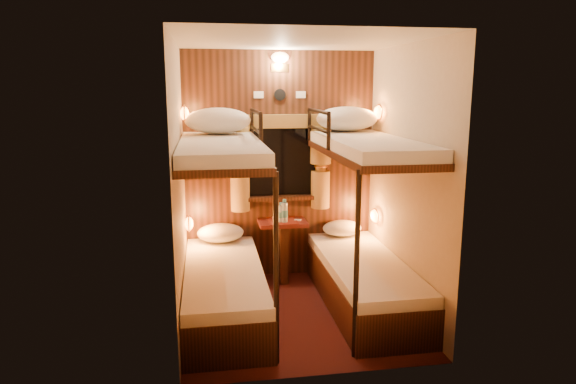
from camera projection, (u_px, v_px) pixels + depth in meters
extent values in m
plane|color=#340E0E|center=(297.00, 313.00, 4.69)|extent=(2.10, 2.10, 0.00)
plane|color=silver|center=(298.00, 41.00, 4.21)|extent=(2.10, 2.10, 0.00)
plane|color=#C6B293|center=(280.00, 166.00, 5.47)|extent=(2.40, 0.00, 2.40)
plane|color=#C6B293|center=(325.00, 212.00, 3.43)|extent=(2.40, 0.00, 2.40)
plane|color=#C6B293|center=(180.00, 188.00, 4.29)|extent=(0.00, 2.40, 2.40)
plane|color=#C6B293|center=(406.00, 181.00, 4.61)|extent=(0.00, 2.40, 2.40)
cube|color=black|center=(280.00, 166.00, 5.45)|extent=(2.00, 0.03, 2.40)
cube|color=black|center=(224.00, 296.00, 4.62)|extent=(0.70, 1.90, 0.35)
cube|color=white|center=(224.00, 273.00, 4.57)|extent=(0.68, 1.88, 0.10)
cube|color=black|center=(221.00, 156.00, 4.37)|extent=(0.70, 1.90, 0.06)
cube|color=white|center=(220.00, 147.00, 4.35)|extent=(0.68, 1.88, 0.10)
cylinder|color=black|center=(276.00, 271.00, 3.69)|extent=(0.04, 0.04, 1.45)
cylinder|color=black|center=(252.00, 126.00, 5.23)|extent=(0.04, 0.04, 0.32)
cylinder|color=black|center=(261.00, 133.00, 4.41)|extent=(0.04, 0.04, 0.32)
cylinder|color=black|center=(256.00, 112.00, 4.79)|extent=(0.04, 0.85, 0.04)
cylinder|color=black|center=(256.00, 130.00, 4.83)|extent=(0.03, 0.85, 0.03)
cube|color=black|center=(363.00, 288.00, 4.82)|extent=(0.70, 1.90, 0.35)
cube|color=white|center=(364.00, 265.00, 4.78)|extent=(0.68, 1.88, 0.10)
cube|color=black|center=(367.00, 153.00, 4.57)|extent=(0.70, 1.90, 0.06)
cube|color=white|center=(368.00, 144.00, 4.55)|extent=(0.68, 1.88, 0.10)
cylinder|color=black|center=(356.00, 266.00, 3.79)|extent=(0.04, 0.04, 1.45)
cylinder|color=black|center=(309.00, 125.00, 5.33)|extent=(0.04, 0.04, 0.32)
cylinder|color=black|center=(329.00, 132.00, 4.51)|extent=(0.04, 0.04, 0.32)
cylinder|color=black|center=(318.00, 111.00, 4.89)|extent=(0.04, 0.85, 0.04)
cylinder|color=black|center=(318.00, 129.00, 4.92)|extent=(0.03, 0.85, 0.03)
cube|color=black|center=(280.00, 162.00, 5.42)|extent=(0.98, 0.02, 0.78)
cube|color=black|center=(280.00, 162.00, 5.41)|extent=(0.90, 0.01, 0.70)
cube|color=black|center=(281.00, 198.00, 5.45)|extent=(1.00, 0.12, 0.04)
cube|color=olive|center=(280.00, 121.00, 5.30)|extent=(1.10, 0.06, 0.14)
cylinder|color=olive|center=(239.00, 146.00, 5.28)|extent=(0.22, 0.22, 0.40)
cylinder|color=olive|center=(240.00, 168.00, 5.32)|extent=(0.11, 0.11, 0.12)
cylinder|color=olive|center=(240.00, 192.00, 5.37)|extent=(0.20, 0.20, 0.40)
torus|color=#CB8A3B|center=(240.00, 168.00, 5.32)|extent=(0.14, 0.14, 0.02)
cylinder|color=olive|center=(321.00, 145.00, 5.41)|extent=(0.22, 0.22, 0.40)
cylinder|color=olive|center=(321.00, 166.00, 5.46)|extent=(0.11, 0.11, 0.12)
cylinder|color=olive|center=(320.00, 189.00, 5.51)|extent=(0.20, 0.20, 0.40)
torus|color=#CB8A3B|center=(321.00, 166.00, 5.46)|extent=(0.14, 0.14, 0.02)
cylinder|color=black|center=(280.00, 95.00, 5.28)|extent=(0.12, 0.02, 0.12)
cube|color=silver|center=(259.00, 95.00, 5.25)|extent=(0.10, 0.01, 0.07)
cube|color=silver|center=(301.00, 95.00, 5.32)|extent=(0.10, 0.01, 0.07)
cube|color=#CB8A3B|center=(280.00, 68.00, 5.23)|extent=(0.18, 0.01, 0.08)
ellipsoid|color=#FFCC8C|center=(280.00, 58.00, 5.19)|extent=(0.18, 0.09, 0.11)
ellipsoid|color=orange|center=(189.00, 224.00, 5.08)|extent=(0.08, 0.20, 0.13)
torus|color=#CB8A3B|center=(189.00, 224.00, 5.08)|extent=(0.02, 0.17, 0.17)
ellipsoid|color=orange|center=(185.00, 114.00, 4.86)|extent=(0.08, 0.20, 0.13)
torus|color=#CB8A3B|center=(185.00, 114.00, 4.86)|extent=(0.02, 0.17, 0.17)
ellipsoid|color=orange|center=(375.00, 216.00, 5.38)|extent=(0.08, 0.20, 0.13)
torus|color=#CB8A3B|center=(375.00, 216.00, 5.38)|extent=(0.02, 0.17, 0.17)
ellipsoid|color=orange|center=(379.00, 112.00, 5.16)|extent=(0.08, 0.20, 0.13)
torus|color=#CB8A3B|center=(379.00, 112.00, 5.16)|extent=(0.02, 0.17, 0.17)
cube|color=#591414|center=(283.00, 223.00, 5.39)|extent=(0.50, 0.34, 0.04)
cube|color=black|center=(283.00, 252.00, 5.45)|extent=(0.08, 0.30, 0.61)
cube|color=maroon|center=(283.00, 221.00, 5.38)|extent=(0.30, 0.34, 0.01)
cylinder|color=#99BFE5|center=(284.00, 213.00, 5.30)|extent=(0.07, 0.07, 0.21)
cylinder|color=teal|center=(284.00, 214.00, 5.30)|extent=(0.07, 0.07, 0.07)
cylinder|color=teal|center=(284.00, 201.00, 5.27)|extent=(0.04, 0.04, 0.03)
cylinder|color=#99BFE5|center=(281.00, 214.00, 5.31)|extent=(0.06, 0.06, 0.18)
cylinder|color=teal|center=(281.00, 215.00, 5.31)|extent=(0.06, 0.06, 0.06)
cylinder|color=teal|center=(281.00, 204.00, 5.29)|extent=(0.03, 0.03, 0.03)
cube|color=silver|center=(298.00, 220.00, 5.41)|extent=(0.09, 0.08, 0.01)
cube|color=silver|center=(290.00, 220.00, 5.41)|extent=(0.07, 0.05, 0.00)
ellipsoid|color=white|center=(220.00, 233.00, 5.30)|extent=(0.48, 0.34, 0.19)
ellipsoid|color=white|center=(342.00, 228.00, 5.52)|extent=(0.42, 0.30, 0.17)
ellipsoid|color=white|center=(218.00, 121.00, 4.89)|extent=(0.63, 0.45, 0.25)
ellipsoid|color=white|center=(347.00, 119.00, 5.20)|extent=(0.63, 0.45, 0.25)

